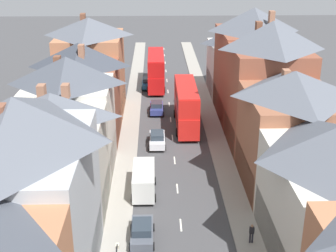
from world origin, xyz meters
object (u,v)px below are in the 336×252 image
object	(u,v)px
car_mid_white	(157,139)
double_decker_bus_lead	(156,70)
car_near_blue	(142,232)
car_parked_right_a	(157,107)
pedestrian_mid_left	(252,233)
delivery_van	(144,180)
car_near_silver	(148,83)
double_decker_bus_mid_street	(186,105)

from	to	relation	value
car_mid_white	double_decker_bus_lead	bearing A→B (deg)	90.02
car_near_blue	car_mid_white	distance (m)	17.83
car_parked_right_a	pedestrian_mid_left	size ratio (longest dim) A/B	2.45
delivery_van	double_decker_bus_lead	bearing A→B (deg)	87.76
car_near_blue	car_near_silver	bearing A→B (deg)	90.00
car_near_blue	car_near_silver	world-z (taller)	car_near_silver
double_decker_bus_mid_street	car_near_blue	bearing A→B (deg)	-101.76
pedestrian_mid_left	double_decker_bus_mid_street	bearing A→B (deg)	98.04
delivery_van	car_parked_right_a	bearing A→B (deg)	86.48
double_decker_bus_lead	pedestrian_mid_left	size ratio (longest dim) A/B	6.71
car_near_silver	delivery_van	size ratio (longest dim) A/B	0.84
car_near_silver	pedestrian_mid_left	world-z (taller)	pedestrian_mid_left
car_near_silver	car_parked_right_a	xyz separation A→B (m)	(1.30, -11.52, -0.03)
double_decker_bus_mid_street	car_near_silver	world-z (taller)	double_decker_bus_mid_street
double_decker_bus_mid_street	delivery_van	size ratio (longest dim) A/B	2.08
car_parked_right_a	car_near_blue	bearing A→B (deg)	-92.61
car_near_blue	pedestrian_mid_left	distance (m)	8.34
double_decker_bus_lead	car_parked_right_a	xyz separation A→B (m)	(0.01, -11.82, -1.99)
car_near_silver	car_mid_white	distance (m)	22.25
double_decker_bus_lead	delivery_van	xyz separation A→B (m)	(-1.29, -32.94, -1.48)
double_decker_bus_lead	pedestrian_mid_left	distance (m)	41.63
car_near_blue	delivery_van	distance (m)	7.37
double_decker_bus_mid_street	car_mid_white	size ratio (longest dim) A/B	2.60
car_near_blue	delivery_van	size ratio (longest dim) A/B	0.77
car_mid_white	pedestrian_mid_left	size ratio (longest dim) A/B	2.58
car_parked_right_a	car_near_silver	bearing A→B (deg)	96.44
car_mid_white	delivery_van	bearing A→B (deg)	-97.10
double_decker_bus_mid_street	car_near_blue	xyz separation A→B (m)	(-4.89, -23.50, -2.00)
double_decker_bus_lead	double_decker_bus_mid_street	bearing A→B (deg)	-77.90
double_decker_bus_lead	pedestrian_mid_left	world-z (taller)	double_decker_bus_lead
car_near_blue	double_decker_bus_mid_street	bearing A→B (deg)	78.24
car_parked_right_a	delivery_van	size ratio (longest dim) A/B	0.76
car_near_silver	delivery_van	bearing A→B (deg)	-90.00
car_near_silver	delivery_van	distance (m)	32.65
car_near_silver	car_parked_right_a	distance (m)	11.59
double_decker_bus_mid_street	car_parked_right_a	xyz separation A→B (m)	(-3.59, 4.98, -1.99)
double_decker_bus_mid_street	delivery_van	distance (m)	16.93
double_decker_bus_lead	car_parked_right_a	distance (m)	11.99
delivery_van	pedestrian_mid_left	bearing A→B (deg)	-44.11
car_mid_white	delivery_van	world-z (taller)	delivery_van
car_parked_right_a	delivery_van	world-z (taller)	delivery_van
double_decker_bus_lead	car_near_silver	bearing A→B (deg)	-166.96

